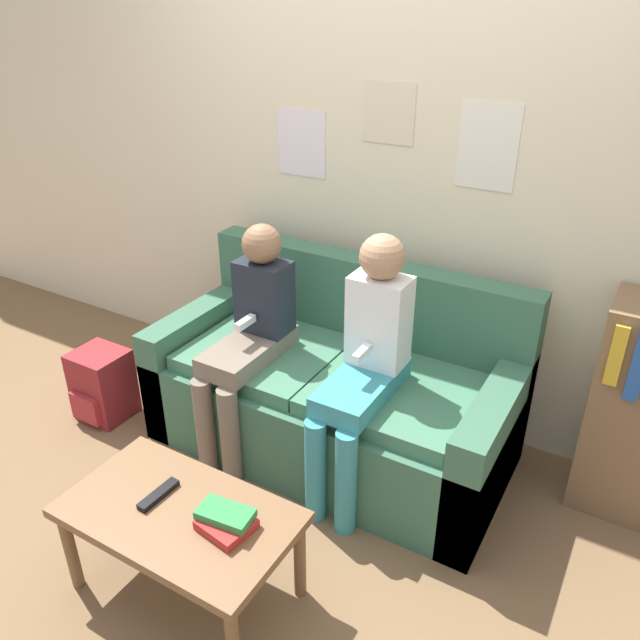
% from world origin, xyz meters
% --- Properties ---
extents(ground_plane, '(10.00, 10.00, 0.00)m').
position_xyz_m(ground_plane, '(0.00, 0.00, 0.00)').
color(ground_plane, brown).
extents(wall_back, '(8.00, 0.07, 2.60)m').
position_xyz_m(wall_back, '(0.00, 1.01, 1.30)').
color(wall_back, beige).
rests_on(wall_back, ground_plane).
extents(couch, '(1.66, 0.80, 0.87)m').
position_xyz_m(couch, '(0.00, 0.52, 0.29)').
color(couch, '#38664C').
rests_on(couch, ground_plane).
extents(coffee_table, '(0.82, 0.47, 0.39)m').
position_xyz_m(coffee_table, '(-0.05, -0.50, 0.34)').
color(coffee_table, brown).
rests_on(coffee_table, ground_plane).
extents(person_left, '(0.24, 0.55, 1.09)m').
position_xyz_m(person_left, '(-0.34, 0.32, 0.62)').
color(person_left, '#756656').
rests_on(person_left, ground_plane).
extents(person_right, '(0.24, 0.55, 1.15)m').
position_xyz_m(person_right, '(0.24, 0.33, 0.65)').
color(person_right, teal).
rests_on(person_right, ground_plane).
extents(tv_remote, '(0.05, 0.17, 0.02)m').
position_xyz_m(tv_remote, '(-0.15, -0.49, 0.40)').
color(tv_remote, black).
rests_on(tv_remote, coffee_table).
extents(book_stack, '(0.20, 0.17, 0.06)m').
position_xyz_m(book_stack, '(0.14, -0.48, 0.42)').
color(book_stack, red).
rests_on(book_stack, coffee_table).
extents(backpack, '(0.26, 0.27, 0.37)m').
position_xyz_m(backpack, '(-1.15, 0.12, 0.18)').
color(backpack, maroon).
rests_on(backpack, ground_plane).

